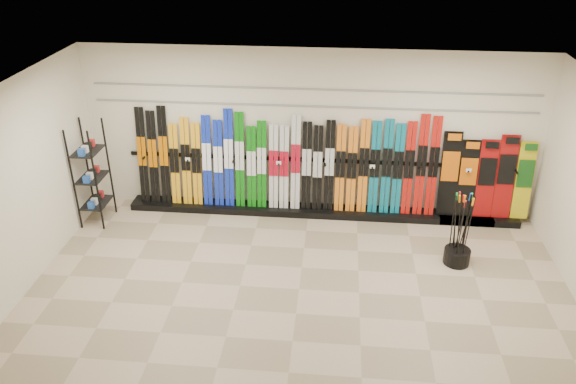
{
  "coord_description": "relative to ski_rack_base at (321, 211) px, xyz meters",
  "views": [
    {
      "loc": [
        0.47,
        -6.71,
        5.15
      ],
      "look_at": [
        -0.26,
        1.0,
        1.1
      ],
      "focal_mm": 35.0,
      "sensor_mm": 36.0,
      "label": 1
    }
  ],
  "objects": [
    {
      "name": "floor",
      "position": [
        -0.22,
        -2.28,
        -0.06
      ],
      "size": [
        8.0,
        8.0,
        0.0
      ],
      "primitive_type": "plane",
      "color": "gray",
      "rests_on": "ground"
    },
    {
      "name": "pole_bin",
      "position": [
        2.21,
        -1.36,
        0.07
      ],
      "size": [
        0.41,
        0.41,
        0.25
      ],
      "primitive_type": "cylinder",
      "color": "black",
      "rests_on": "floor"
    },
    {
      "name": "snowboards",
      "position": [
        2.85,
        0.07,
        0.78
      ],
      "size": [
        1.59,
        0.24,
        1.52
      ],
      "color": "black",
      "rests_on": "ski_rack_base"
    },
    {
      "name": "back_wall",
      "position": [
        -0.22,
        0.22,
        1.44
      ],
      "size": [
        8.0,
        0.0,
        8.0
      ],
      "primitive_type": "plane",
      "rotation": [
        1.57,
        0.0,
        0.0
      ],
      "color": "beige",
      "rests_on": "floor"
    },
    {
      "name": "ceiling",
      "position": [
        -0.22,
        -2.28,
        2.94
      ],
      "size": [
        8.0,
        8.0,
        0.0
      ],
      "primitive_type": "plane",
      "rotation": [
        3.14,
        0.0,
        0.0
      ],
      "color": "silver",
      "rests_on": "back_wall"
    },
    {
      "name": "skis",
      "position": [
        -0.66,
        0.06,
        0.89
      ],
      "size": [
        5.38,
        0.25,
        1.82
      ],
      "color": "black",
      "rests_on": "ski_rack_base"
    },
    {
      "name": "slatwall_rail_0",
      "position": [
        -0.22,
        0.2,
        1.94
      ],
      "size": [
        7.6,
        0.02,
        0.03
      ],
      "primitive_type": "cube",
      "color": "gray",
      "rests_on": "back_wall"
    },
    {
      "name": "ski_poles",
      "position": [
        2.21,
        -1.31,
        0.55
      ],
      "size": [
        0.3,
        0.38,
        1.18
      ],
      "color": "black",
      "rests_on": "pole_bin"
    },
    {
      "name": "left_wall",
      "position": [
        -4.22,
        -2.28,
        1.44
      ],
      "size": [
        0.0,
        5.0,
        5.0
      ],
      "primitive_type": "plane",
      "rotation": [
        1.57,
        0.0,
        1.57
      ],
      "color": "beige",
      "rests_on": "floor"
    },
    {
      "name": "ski_rack_base",
      "position": [
        0.0,
        0.0,
        0.0
      ],
      "size": [
        8.0,
        0.4,
        0.12
      ],
      "primitive_type": "cube",
      "color": "black",
      "rests_on": "floor"
    },
    {
      "name": "slatwall_rail_1",
      "position": [
        -0.22,
        0.2,
        2.24
      ],
      "size": [
        7.6,
        0.02,
        0.03
      ],
      "primitive_type": "cube",
      "color": "gray",
      "rests_on": "back_wall"
    },
    {
      "name": "accessory_rack",
      "position": [
        -3.97,
        -0.58,
        0.86
      ],
      "size": [
        0.4,
        0.6,
        1.84
      ],
      "primitive_type": "cube",
      "color": "black",
      "rests_on": "floor"
    }
  ]
}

